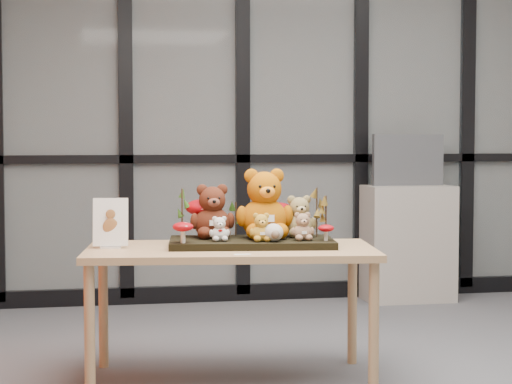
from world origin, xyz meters
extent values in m
plane|color=#AEACA4|center=(0.00, 2.50, 1.40)|extent=(5.00, 0.00, 5.00)
cube|color=#2D383F|center=(0.00, 2.47, 1.40)|extent=(4.90, 0.02, 2.70)
cube|color=black|center=(0.00, 2.47, 0.06)|extent=(4.90, 0.06, 0.12)
cube|color=black|center=(0.00, 2.47, 1.05)|extent=(4.90, 0.06, 0.06)
cube|color=black|center=(-1.30, 2.47, 1.40)|extent=(0.10, 0.06, 2.70)
cube|color=black|center=(-0.45, 2.47, 1.40)|extent=(0.10, 0.06, 2.70)
cube|color=black|center=(0.45, 2.47, 1.40)|extent=(0.10, 0.06, 2.70)
cube|color=black|center=(1.30, 2.47, 1.40)|extent=(0.10, 0.06, 2.70)
cube|color=tan|center=(-0.90, 0.27, 0.65)|extent=(1.50, 0.88, 0.04)
cylinder|color=tan|center=(-1.59, 0.05, 0.31)|extent=(0.05, 0.05, 0.63)
cylinder|color=tan|center=(-1.51, 0.65, 0.31)|extent=(0.05, 0.05, 0.63)
cylinder|color=tan|center=(-0.28, -0.12, 0.31)|extent=(0.05, 0.05, 0.63)
cylinder|color=tan|center=(-0.20, 0.49, 0.31)|extent=(0.05, 0.05, 0.63)
cube|color=black|center=(-0.78, 0.31, 0.68)|extent=(0.86, 0.51, 0.04)
cube|color=silver|center=(-1.48, 0.36, 0.67)|extent=(0.11, 0.07, 0.01)
cube|color=white|center=(-1.48, 0.36, 0.79)|extent=(0.18, 0.06, 0.23)
ellipsoid|color=brown|center=(-1.48, 0.35, 0.77)|extent=(0.08, 0.01, 0.09)
ellipsoid|color=brown|center=(-1.48, 0.35, 0.83)|extent=(0.05, 0.01, 0.05)
cube|color=white|center=(-0.89, -0.02, 0.67)|extent=(0.08, 0.03, 0.00)
cube|color=gray|center=(0.75, 2.24, 0.43)|extent=(0.64, 0.37, 0.85)
cube|color=#4B4D52|center=(0.75, 2.26, 1.04)|extent=(0.53, 0.06, 0.38)
cube|color=black|center=(0.75, 2.24, 1.04)|extent=(0.47, 0.00, 0.31)
camera|label=1|loc=(-1.62, -4.22, 1.22)|focal=65.00mm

